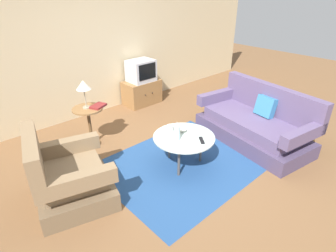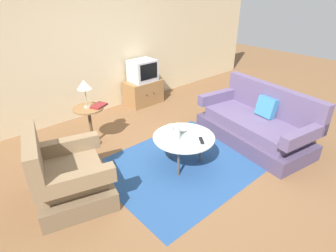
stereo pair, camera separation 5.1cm
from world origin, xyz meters
TOP-DOWN VIEW (x-y plane):
  - ground_plane at (0.00, 0.00)m, footprint 16.00×16.00m
  - back_wall at (0.00, 2.46)m, footprint 9.00×0.12m
  - area_rug at (-0.08, -0.08)m, footprint 2.22×1.80m
  - armchair at (-1.60, 0.32)m, footprint 1.06×1.11m
  - couch at (1.28, -0.38)m, footprint 1.17×1.97m
  - coffee_table at (-0.08, -0.08)m, footprint 0.85×0.85m
  - side_table at (-0.77, 1.31)m, footprint 0.46×0.46m
  - tv_stand at (0.90, 2.13)m, footprint 0.76×0.48m
  - television at (0.90, 2.12)m, footprint 0.52×0.43m
  - table_lamp at (-0.77, 1.33)m, footprint 0.22×0.22m
  - vase at (-0.21, -0.08)m, footprint 0.08×0.08m
  - mug at (-0.11, 0.16)m, footprint 0.14×0.09m
  - bowl at (-0.01, 0.02)m, footprint 0.13×0.13m
  - tv_remote_dark at (0.01, -0.33)m, footprint 0.13×0.16m
  - tv_remote_silver at (0.16, 0.08)m, footprint 0.13×0.14m
  - book at (-0.62, 1.24)m, footprint 0.28×0.24m

SIDE VIEW (x-z plane):
  - ground_plane at x=0.00m, z-range 0.00..0.00m
  - area_rug at x=-0.08m, z-range 0.00..0.00m
  - tv_stand at x=0.90m, z-range 0.00..0.51m
  - couch at x=1.28m, z-range -0.16..0.74m
  - armchair at x=-1.60m, z-range -0.16..0.77m
  - coffee_table at x=-0.08m, z-range 0.19..0.65m
  - side_table at x=-0.77m, z-range 0.14..0.77m
  - tv_remote_dark at x=0.01m, z-range 0.46..0.48m
  - tv_remote_silver at x=0.16m, z-range 0.46..0.48m
  - bowl at x=-0.01m, z-range 0.46..0.51m
  - mug at x=-0.11m, z-range 0.46..0.55m
  - vase at x=-0.21m, z-range 0.45..0.72m
  - book at x=-0.62m, z-range 0.64..0.67m
  - television at x=0.90m, z-range 0.51..0.94m
  - table_lamp at x=-0.77m, z-range 0.77..1.21m
  - back_wall at x=0.00m, z-range 0.00..2.70m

